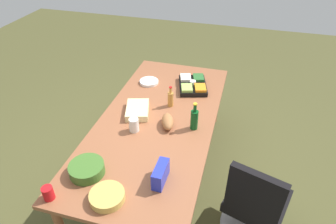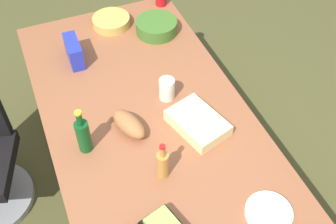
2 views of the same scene
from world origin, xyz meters
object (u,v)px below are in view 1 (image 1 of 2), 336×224
(dressing_bottle, at_px, (171,99))
(sheet_cake, at_px, (137,110))
(salad_bowl, at_px, (87,169))
(chip_bowl, at_px, (107,196))
(veggie_tray, at_px, (193,85))
(bread_loaf, at_px, (168,122))
(chip_bag_blue, at_px, (161,174))
(office_chair, at_px, (254,209))
(paper_plate_stack, at_px, (149,82))
(conference_table, at_px, (157,124))
(mayo_jar, at_px, (134,125))
(red_solo_cup, at_px, (48,193))
(wine_bottle, at_px, (194,119))

(dressing_bottle, height_order, sheet_cake, dressing_bottle)
(salad_bowl, bearing_deg, chip_bowl, -126.07)
(veggie_tray, xyz_separation_m, dressing_bottle, (-0.42, 0.15, 0.05))
(bread_loaf, height_order, chip_bag_blue, chip_bag_blue)
(dressing_bottle, bearing_deg, office_chair, -128.39)
(office_chair, bearing_deg, paper_plate_stack, 49.07)
(conference_table, relative_size, bread_loaf, 10.06)
(chip_bag_blue, bearing_deg, paper_plate_stack, 21.93)
(conference_table, height_order, sheet_cake, sheet_cake)
(conference_table, height_order, mayo_jar, mayo_jar)
(dressing_bottle, xyz_separation_m, chip_bowl, (-1.27, 0.13, -0.06))
(bread_loaf, relative_size, paper_plate_stack, 1.09)
(veggie_tray, bearing_deg, mayo_jar, 157.93)
(dressing_bottle, bearing_deg, chip_bowl, 174.27)
(veggie_tray, xyz_separation_m, chip_bowl, (-1.70, 0.28, -0.01))
(veggie_tray, bearing_deg, bread_loaf, 173.40)
(office_chair, xyz_separation_m, veggie_tray, (1.18, 0.80, 0.44))
(conference_table, xyz_separation_m, office_chair, (-0.49, -1.02, -0.34))
(salad_bowl, height_order, mayo_jar, mayo_jar)
(conference_table, relative_size, office_chair, 2.60)
(bread_loaf, distance_m, dressing_bottle, 0.34)
(chip_bowl, bearing_deg, veggie_tray, -9.25)
(red_solo_cup, distance_m, chip_bag_blue, 0.82)
(bread_loaf, xyz_separation_m, mayo_jar, (-0.15, 0.28, 0.02))
(chip_bowl, height_order, sheet_cake, sheet_cake)
(chip_bowl, bearing_deg, paper_plate_stack, 8.22)
(paper_plate_stack, xyz_separation_m, sheet_cake, (-0.60, -0.08, 0.02))
(chip_bag_blue, bearing_deg, chip_bowl, 129.95)
(bread_loaf, relative_size, wine_bottle, 0.85)
(chip_bowl, bearing_deg, conference_table, -3.58)
(sheet_cake, bearing_deg, office_chair, -113.60)
(salad_bowl, distance_m, chip_bag_blue, 0.59)
(wine_bottle, bearing_deg, bread_loaf, 96.83)
(bread_loaf, relative_size, mayo_jar, 1.80)
(bread_loaf, height_order, dressing_bottle, dressing_bottle)
(veggie_tray, bearing_deg, conference_table, 162.82)
(red_solo_cup, xyz_separation_m, paper_plate_stack, (1.77, -0.17, -0.04))
(mayo_jar, height_order, sheet_cake, mayo_jar)
(salad_bowl, xyz_separation_m, chip_bowl, (-0.19, -0.26, -0.01))
(bread_loaf, distance_m, chip_bag_blue, 0.69)
(mayo_jar, bearing_deg, veggie_tray, -22.07)
(office_chair, relative_size, wine_bottle, 3.28)
(dressing_bottle, bearing_deg, red_solo_cup, 158.65)
(conference_table, relative_size, wine_bottle, 8.52)
(wine_bottle, height_order, veggie_tray, wine_bottle)
(wine_bottle, height_order, chip_bowl, wine_bottle)
(chip_bowl, distance_m, sheet_cake, 1.07)
(office_chair, relative_size, chip_bag_blue, 4.22)
(red_solo_cup, height_order, dressing_bottle, dressing_bottle)
(dressing_bottle, bearing_deg, chip_bag_blue, -169.09)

